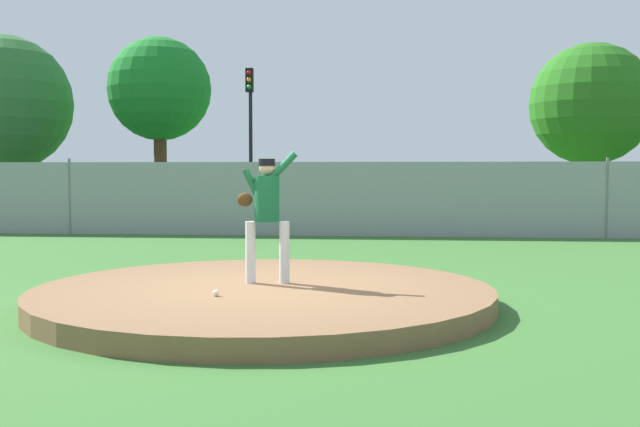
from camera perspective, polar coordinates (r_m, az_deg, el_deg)
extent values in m
plane|color=#386B2D|center=(15.19, -0.53, -3.06)|extent=(80.00, 80.00, 0.00)
cube|color=#2B2B2D|center=(23.63, 1.60, -0.79)|extent=(44.00, 7.00, 0.01)
cylinder|color=brown|center=(9.28, -4.37, -6.37)|extent=(5.71, 5.71, 0.24)
cylinder|color=silver|center=(9.50, -5.39, -3.01)|extent=(0.13, 0.13, 0.79)
cylinder|color=silver|center=(9.46, -2.77, -3.02)|extent=(0.13, 0.13, 0.79)
cylinder|color=#145933|center=(9.43, -4.10, 1.15)|extent=(0.32, 0.32, 0.59)
cylinder|color=#145933|center=(9.39, -3.03, 3.51)|extent=(0.43, 0.12, 0.44)
cylinder|color=#145933|center=(9.45, -5.18, 2.10)|extent=(0.29, 0.11, 0.46)
ellipsoid|color=#4C2D14|center=(9.53, -5.83, 1.08)|extent=(0.20, 0.12, 0.18)
sphere|color=tan|center=(9.42, -4.11, 3.54)|extent=(0.20, 0.20, 0.20)
cylinder|color=black|center=(9.42, -4.11, 3.97)|extent=(0.21, 0.21, 0.09)
sphere|color=white|center=(8.60, -8.05, -6.11)|extent=(0.07, 0.07, 0.07)
cube|color=gray|center=(19.10, 0.71, 1.13)|extent=(34.90, 0.03, 1.92)
cylinder|color=slate|center=(20.86, -18.78, 1.27)|extent=(0.07, 0.07, 2.02)
cylinder|color=slate|center=(19.79, 21.29, 1.13)|extent=(0.07, 0.07, 2.02)
cube|color=maroon|center=(23.89, 5.90, 0.81)|extent=(2.10, 4.78, 0.68)
cube|color=black|center=(23.87, 5.91, 2.31)|extent=(1.85, 2.66, 0.58)
cylinder|color=black|center=(25.36, 6.01, 0.18)|extent=(1.98, 0.72, 0.64)
cylinder|color=black|center=(22.45, 5.77, -0.21)|extent=(1.98, 0.72, 0.64)
cube|color=slate|center=(23.84, 15.88, 0.81)|extent=(2.17, 4.52, 0.77)
cube|color=black|center=(23.82, 15.91, 2.59)|extent=(1.88, 2.53, 0.70)
cylinder|color=black|center=(25.21, 15.53, 0.07)|extent=(1.96, 0.78, 0.64)
cylinder|color=black|center=(22.50, 16.24, -0.32)|extent=(1.96, 0.78, 0.64)
cube|color=#232328|center=(23.73, -6.79, 0.75)|extent=(1.92, 4.56, 0.65)
cube|color=black|center=(23.71, -6.80, 2.34)|extent=(1.75, 2.51, 0.67)
cylinder|color=black|center=(25.12, -6.13, 0.16)|extent=(1.95, 0.65, 0.64)
cylinder|color=black|center=(22.37, -7.53, -0.23)|extent=(1.95, 0.65, 0.64)
cone|color=orange|center=(23.88, 21.69, -0.31)|extent=(0.32, 0.32, 0.55)
cube|color=black|center=(23.89, 21.68, -0.93)|extent=(0.40, 0.40, 0.03)
cylinder|color=black|center=(28.61, -5.38, 5.51)|extent=(0.14, 0.14, 5.60)
cube|color=black|center=(28.63, -5.47, 10.23)|extent=(0.28, 0.24, 0.90)
sphere|color=red|center=(28.54, -5.52, 10.79)|extent=(0.18, 0.18, 0.18)
sphere|color=orange|center=(28.51, -5.52, 10.25)|extent=(0.18, 0.18, 0.18)
sphere|color=green|center=(28.48, -5.52, 9.72)|extent=(0.18, 0.18, 0.18)
cylinder|color=#4C331E|center=(34.65, -23.16, 2.36)|extent=(0.37, 0.37, 2.57)
sphere|color=#2A692E|center=(34.77, -23.28, 7.85)|extent=(5.82, 5.82, 5.82)
cylinder|color=#4C331E|center=(31.82, -12.23, 3.44)|extent=(0.54, 0.54, 3.62)
sphere|color=#197725|center=(32.01, -12.30, 9.39)|extent=(4.31, 4.31, 4.31)
cylinder|color=#4C331E|center=(32.84, 20.12, 2.51)|extent=(0.42, 0.42, 2.71)
sphere|color=#266B19|center=(32.96, 20.22, 7.94)|extent=(5.04, 5.04, 5.04)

